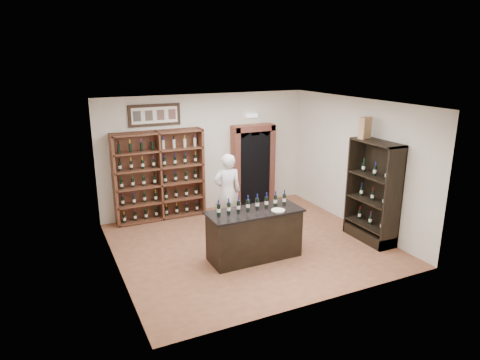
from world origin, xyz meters
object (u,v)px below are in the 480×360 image
tasting_counter (254,235)px  side_cabinet (373,207)px  shopkeeper (227,192)px  wine_crate (365,128)px  counter_bottle_0 (219,209)px  wine_shelf (159,176)px

tasting_counter → side_cabinet: bearing=-6.3°
side_cabinet → shopkeeper: size_ratio=1.23×
tasting_counter → wine_crate: size_ratio=4.16×
side_cabinet → shopkeeper: bearing=143.6°
shopkeeper → wine_crate: wine_crate is taller
tasting_counter → shopkeeper: bearing=85.5°
side_cabinet → wine_crate: bearing=101.6°
shopkeeper → counter_bottle_0: bearing=69.2°
side_cabinet → tasting_counter: bearing=173.7°
tasting_counter → wine_crate: (2.65, 0.06, 1.93)m
tasting_counter → counter_bottle_0: (-0.72, 0.09, 0.61)m
shopkeeper → side_cabinet: bearing=151.9°
wine_shelf → tasting_counter: 3.19m
counter_bottle_0 → wine_shelf: bearing=97.6°
wine_shelf → wine_crate: 4.91m
tasting_counter → side_cabinet: size_ratio=0.85×
wine_shelf → counter_bottle_0: 2.87m
wine_shelf → shopkeeper: size_ratio=1.23×
wine_shelf → tasting_counter: (1.10, -2.93, -0.61)m
counter_bottle_0 → wine_crate: 3.62m
counter_bottle_0 → shopkeeper: bearing=61.0°
wine_shelf → wine_crate: wine_crate is taller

